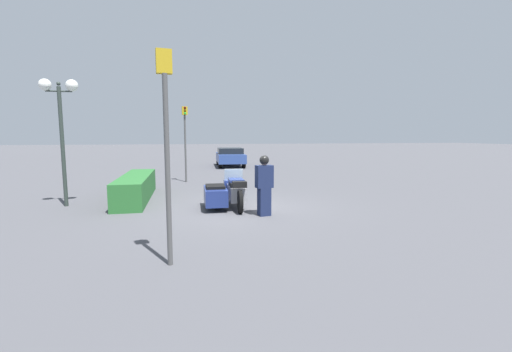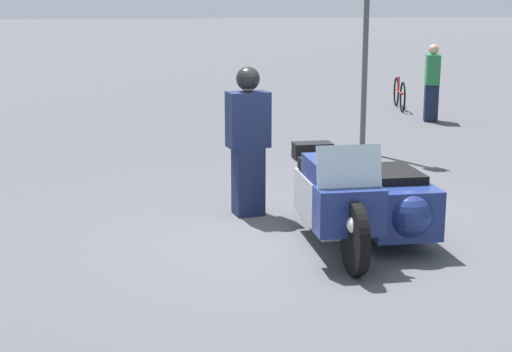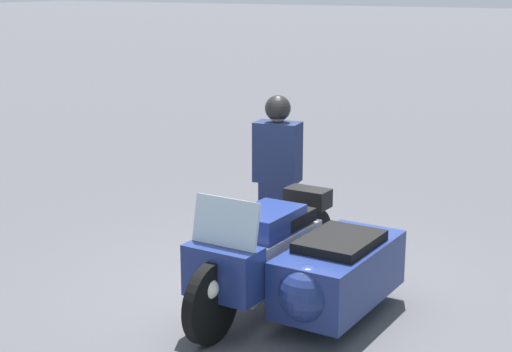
# 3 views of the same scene
# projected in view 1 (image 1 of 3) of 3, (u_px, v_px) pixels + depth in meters

# --- Properties ---
(ground_plane) EXTENTS (160.00, 160.00, 0.00)m
(ground_plane) POSITION_uv_depth(u_px,v_px,m) (238.00, 209.00, 10.68)
(ground_plane) COLOR #4C4C51
(police_motorcycle) EXTENTS (2.45, 1.35, 1.17)m
(police_motorcycle) POSITION_uv_depth(u_px,v_px,m) (225.00, 193.00, 10.86)
(police_motorcycle) COLOR black
(police_motorcycle) RESTS_ON ground
(officer_rider) EXTENTS (0.35, 0.51, 1.73)m
(officer_rider) POSITION_uv_depth(u_px,v_px,m) (264.00, 184.00, 9.70)
(officer_rider) COLOR #192347
(officer_rider) RESTS_ON ground
(hedge_bush_curbside) EXTENTS (4.74, 0.95, 0.86)m
(hedge_bush_curbside) POSITION_uv_depth(u_px,v_px,m) (136.00, 187.00, 12.27)
(hedge_bush_curbside) COLOR #28662D
(hedge_bush_curbside) RESTS_ON ground
(twin_lamp_post) EXTENTS (0.37, 1.14, 4.02)m
(twin_lamp_post) POSITION_uv_depth(u_px,v_px,m) (60.00, 107.00, 10.72)
(twin_lamp_post) COLOR #2D3833
(twin_lamp_post) RESTS_ON ground
(traffic_light_near) EXTENTS (0.22, 0.28, 3.66)m
(traffic_light_near) POSITION_uv_depth(u_px,v_px,m) (185.00, 133.00, 16.55)
(traffic_light_near) COLOR #4C4C4C
(traffic_light_near) RESTS_ON ground
(traffic_light_far) EXTENTS (0.22, 0.28, 3.71)m
(traffic_light_far) POSITION_uv_depth(u_px,v_px,m) (166.00, 128.00, 5.81)
(traffic_light_far) COLOR #4C4C4C
(traffic_light_far) RESTS_ON ground
(parked_car_background) EXTENTS (4.46, 2.09, 1.36)m
(parked_car_background) POSITION_uv_depth(u_px,v_px,m) (230.00, 156.00, 25.17)
(parked_car_background) COLOR #2D478C
(parked_car_background) RESTS_ON ground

